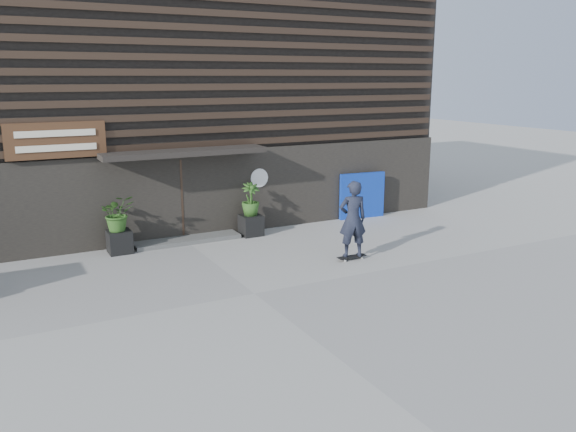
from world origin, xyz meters
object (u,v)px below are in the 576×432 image
skateboarder (353,219)px  planter_pot_left (120,242)px  planter_pot_right (251,225)px  blue_tarp (362,196)px

skateboarder → planter_pot_left: bearing=146.6°
planter_pot_right → blue_tarp: bearing=4.2°
planter_pot_left → planter_pot_right: size_ratio=1.00×
planter_pot_right → blue_tarp: (4.13, 0.30, 0.45)m
blue_tarp → planter_pot_right: bearing=-170.3°
planter_pot_right → skateboarder: (1.30, -3.36, 0.76)m
skateboarder → blue_tarp: bearing=52.3°
planter_pot_right → skateboarder: skateboarder is taller
blue_tarp → skateboarder: bearing=-122.2°
planter_pot_left → blue_tarp: blue_tarp is taller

